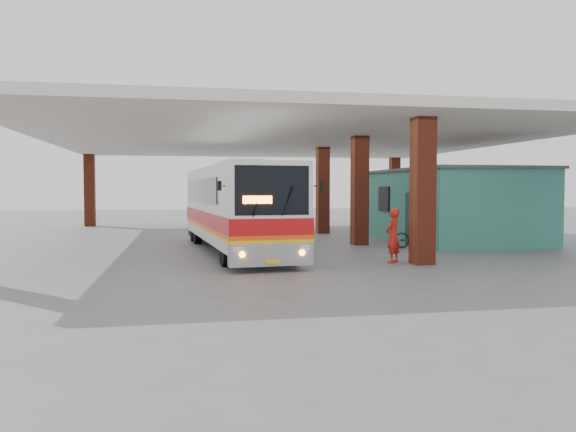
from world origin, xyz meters
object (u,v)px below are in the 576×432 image
at_px(coach_bus, 235,207).
at_px(red_chair, 365,227).
at_px(pedestrian, 393,236).
at_px(motorcycle, 417,236).

xyz_separation_m(coach_bus, red_chair, (7.24, 7.06, -1.25)).
bearing_deg(pedestrian, motorcycle, -164.75).
xyz_separation_m(motorcycle, red_chair, (0.38, 7.26, -0.12)).
xyz_separation_m(motorcycle, pedestrian, (-2.45, -3.79, 0.37)).
height_order(coach_bus, motorcycle, coach_bus).
relative_size(coach_bus, pedestrian, 6.75).
height_order(coach_bus, red_chair, coach_bus).
relative_size(motorcycle, pedestrian, 1.06).
bearing_deg(coach_bus, pedestrian, -47.29).
relative_size(coach_bus, motorcycle, 6.37).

